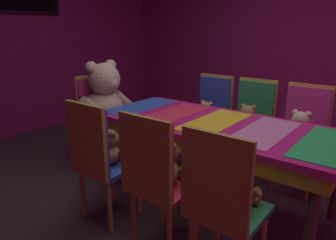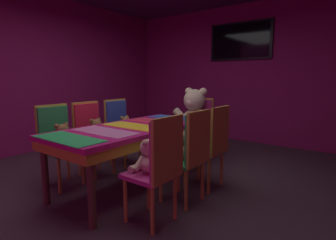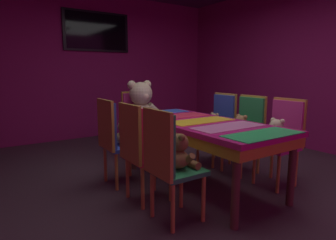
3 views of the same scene
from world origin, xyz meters
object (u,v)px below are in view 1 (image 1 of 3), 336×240
object	(u,v)px
chair_right_0	(304,126)
chair_right_1	(252,117)
chair_left_0	(221,196)
chair_left_1	(153,172)
teddy_right_0	(299,130)
teddy_right_2	(205,115)
chair_left_2	(96,152)
teddy_left_2	(111,149)
king_teddy_bear	(106,98)
chair_right_2	(212,110)
throne_chair	(97,109)
teddy_right_1	(246,121)
banquet_table	(215,132)
teddy_left_1	(167,165)
teddy_left_0	(233,186)

from	to	relation	value
chair_right_0	chair_right_1	distance (m)	0.51
chair_left_0	chair_right_0	distance (m)	1.62
chair_left_0	chair_left_1	size ratio (longest dim) A/B	1.00
chair_right_0	teddy_right_0	distance (m)	0.15
teddy_right_2	chair_left_2	bearing A→B (deg)	-1.21
teddy_left_2	king_teddy_bear	size ratio (longest dim) A/B	0.41
teddy_right_0	chair_left_0	bearing A→B (deg)	0.55
chair_right_1	chair_right_2	xyz separation A→B (m)	(-0.01, 0.48, 0.00)
throne_chair	king_teddy_bear	xyz separation A→B (m)	(0.00, -0.17, 0.16)
teddy_right_1	teddy_right_2	bearing A→B (deg)	-89.05
chair_right_0	banquet_table	bearing A→B (deg)	-31.03
teddy_left_2	teddy_right_2	distance (m)	1.35
chair_left_0	teddy_right_0	size ratio (longest dim) A/B	2.95
chair_right_2	teddy_right_2	world-z (taller)	chair_right_2
chair_right_1	king_teddy_bear	distance (m)	1.59
chair_right_2	king_teddy_bear	xyz separation A→B (m)	(-0.81, 0.87, 0.16)
chair_right_1	chair_left_1	bearing A→B (deg)	1.33
teddy_left_1	chair_right_2	size ratio (longest dim) A/B	0.34
teddy_left_0	throne_chair	xyz separation A→B (m)	(0.66, 2.05, 0.00)
teddy_right_2	chair_right_1	bearing A→B (deg)	107.58
banquet_table	teddy_left_1	distance (m)	0.66
banquet_table	chair_left_0	distance (m)	0.95
teddy_right_0	king_teddy_bear	distance (m)	1.99
teddy_right_1	chair_left_2	bearing A→B (deg)	-18.90
chair_left_2	chair_right_1	size ratio (longest dim) A/B	1.00
teddy_right_0	throne_chair	world-z (taller)	throne_chair
chair_left_0	chair_right_0	bearing A→B (deg)	0.50
banquet_table	chair_left_0	xyz separation A→B (m)	(-0.80, -0.51, -0.06)
teddy_left_0	teddy_right_0	distance (m)	1.33
teddy_left_0	king_teddy_bear	distance (m)	2.00
teddy_right_0	banquet_table	bearing A→B (deg)	-36.20
chair_left_0	chair_left_2	size ratio (longest dim) A/B	1.00
chair_left_1	teddy_left_1	world-z (taller)	chair_left_1
banquet_table	king_teddy_bear	size ratio (longest dim) A/B	2.73
chair_left_0	chair_left_1	world-z (taller)	same
throne_chair	king_teddy_bear	size ratio (longest dim) A/B	1.33
banquet_table	chair_right_1	bearing A→B (deg)	1.45
chair_right_2	chair_right_0	bearing A→B (deg)	90.84
chair_right_2	teddy_right_0	bearing A→B (deg)	82.49
teddy_right_0	chair_right_1	bearing A→B (deg)	-105.40
teddy_left_1	chair_right_1	distance (m)	1.48
teddy_right_0	teddy_right_2	xyz separation A→B (m)	(-0.01, 1.00, -0.02)
chair_left_2	chair_left_1	bearing A→B (deg)	-88.03
chair_left_2	teddy_right_2	world-z (taller)	chair_left_2
chair_right_2	chair_left_2	bearing A→B (deg)	-1.10
teddy_right_1	teddy_right_0	bearing A→B (deg)	90.33
chair_left_1	teddy_right_2	bearing A→B (deg)	19.44
teddy_left_0	chair_left_1	world-z (taller)	chair_left_1
teddy_right_2	teddy_left_2	bearing A→B (deg)	-1.33
chair_right_2	chair_left_1	bearing A→B (deg)	17.84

